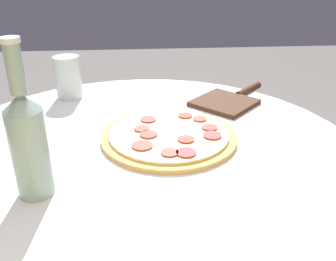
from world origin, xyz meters
TOP-DOWN VIEW (x-y plane):
  - table at (0.00, 0.00)m, footprint 0.94×0.94m
  - pizza at (-0.06, -0.04)m, footprint 0.30×0.30m
  - beer_bottle at (0.18, 0.15)m, footprint 0.06×0.06m
  - pizza_paddle at (-0.24, -0.25)m, footprint 0.24×0.25m
  - drinking_glass at (0.20, -0.32)m, footprint 0.07×0.07m

SIDE VIEW (x-z plane):
  - table at x=0.00m, z-range 0.18..0.93m
  - pizza_paddle at x=-0.24m, z-range 0.74..0.77m
  - pizza at x=-0.06m, z-range 0.75..0.77m
  - drinking_glass at x=0.20m, z-range 0.75..0.87m
  - beer_bottle at x=0.18m, z-range 0.72..0.98m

